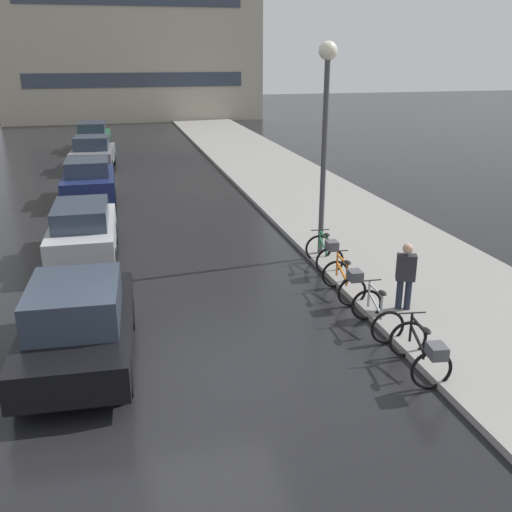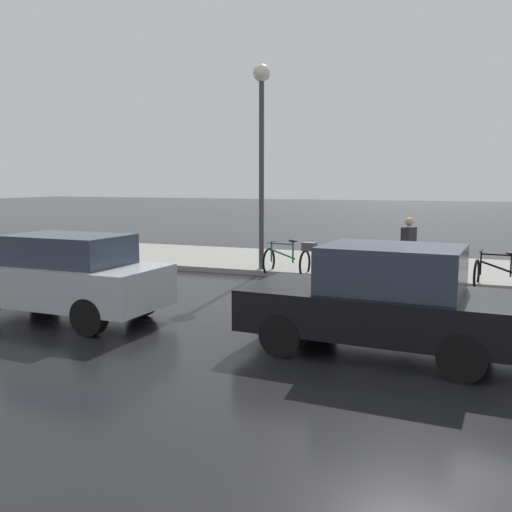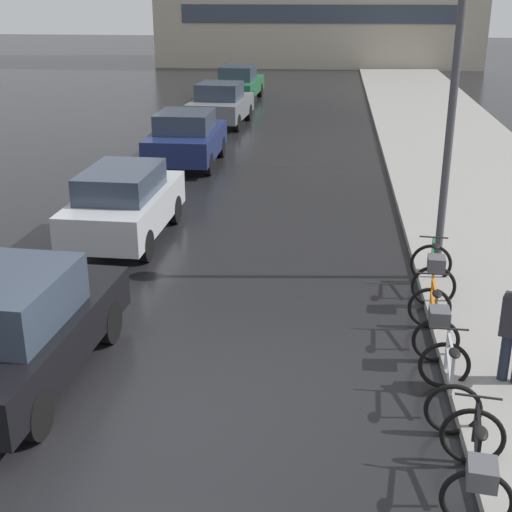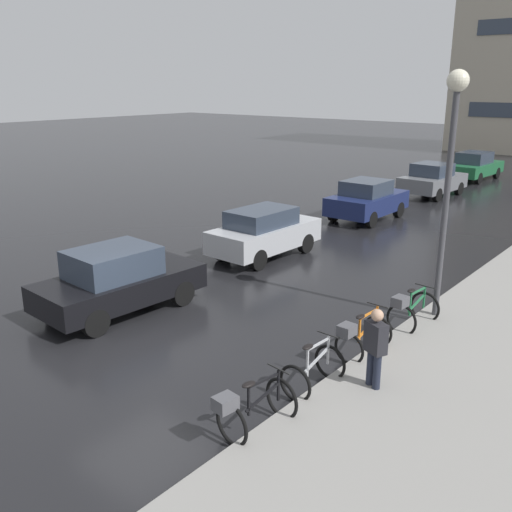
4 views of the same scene
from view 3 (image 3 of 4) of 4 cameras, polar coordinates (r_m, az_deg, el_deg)
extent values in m
plane|color=black|center=(8.94, -7.67, -14.35)|extent=(140.00, 140.00, 0.00)
cube|color=gray|center=(18.26, 18.72, 3.74)|extent=(4.80, 60.00, 0.14)
torus|color=black|center=(8.63, 16.94, -13.66)|extent=(0.73, 0.16, 0.73)
torus|color=black|center=(7.75, 17.24, -18.19)|extent=(0.73, 0.16, 0.73)
cube|color=black|center=(7.88, 17.34, -15.10)|extent=(0.04, 0.04, 0.52)
cube|color=black|center=(8.41, 17.16, -12.41)|extent=(0.04, 0.04, 0.55)
cube|color=black|center=(8.02, 17.42, -12.37)|extent=(0.13, 0.65, 0.04)
cube|color=black|center=(8.15, 17.21, -14.18)|extent=(0.14, 0.74, 0.27)
ellipsoid|color=black|center=(7.72, 17.57, -13.36)|extent=(0.17, 0.28, 0.07)
cylinder|color=black|center=(8.25, 17.38, -10.68)|extent=(0.50, 0.10, 0.03)
cube|color=#4C4C51|center=(7.40, 17.64, -16.23)|extent=(0.32, 0.38, 0.22)
torus|color=black|center=(9.99, 14.83, -8.47)|extent=(0.70, 0.09, 0.70)
torus|color=black|center=(9.08, 15.48, -11.75)|extent=(0.70, 0.09, 0.70)
cube|color=#ADAFB5|center=(9.23, 15.42, -9.15)|extent=(0.04, 0.04, 0.55)
cube|color=#ADAFB5|center=(9.78, 15.03, -7.24)|extent=(0.04, 0.04, 0.57)
cube|color=#ADAFB5|center=(9.40, 15.36, -6.89)|extent=(0.06, 0.64, 0.04)
cube|color=#ADAFB5|center=(9.51, 15.20, -8.56)|extent=(0.07, 0.73, 0.26)
ellipsoid|color=black|center=(9.09, 15.60, -7.49)|extent=(0.15, 0.27, 0.07)
cylinder|color=black|center=(9.65, 15.20, -5.64)|extent=(0.50, 0.05, 0.03)
torus|color=black|center=(11.62, 13.71, -4.04)|extent=(0.69, 0.09, 0.69)
torus|color=black|center=(10.63, 14.18, -6.55)|extent=(0.69, 0.09, 0.69)
cube|color=orange|center=(10.83, 14.14, -4.41)|extent=(0.04, 0.04, 0.54)
cube|color=orange|center=(11.43, 13.87, -2.86)|extent=(0.04, 0.04, 0.60)
cube|color=orange|center=(11.03, 14.12, -2.46)|extent=(0.06, 0.67, 0.04)
cube|color=orange|center=(11.13, 13.99, -3.99)|extent=(0.07, 0.76, 0.27)
ellipsoid|color=black|center=(10.71, 14.29, -2.96)|extent=(0.15, 0.27, 0.07)
cylinder|color=black|center=(11.30, 14.01, -1.39)|extent=(0.50, 0.05, 0.03)
cube|color=#4C4C51|center=(10.33, 14.45, -4.69)|extent=(0.29, 0.35, 0.22)
torus|color=black|center=(13.33, 13.82, -0.61)|extent=(0.75, 0.12, 0.75)
torus|color=black|center=(12.35, 14.02, -2.39)|extent=(0.75, 0.12, 0.75)
cube|color=#237042|center=(12.56, 14.06, -0.58)|extent=(0.04, 0.04, 0.57)
cube|color=#237042|center=(13.16, 13.93, 0.32)|extent=(0.04, 0.04, 0.52)
cube|color=#237042|center=(12.78, 14.09, 0.85)|extent=(0.09, 0.63, 0.04)
cube|color=#237042|center=(12.85, 13.98, -0.35)|extent=(0.10, 0.72, 0.26)
ellipsoid|color=black|center=(12.45, 14.19, 0.77)|extent=(0.16, 0.27, 0.07)
cylinder|color=black|center=(13.07, 14.04, 1.47)|extent=(0.50, 0.07, 0.03)
cube|color=#4C4C51|center=(12.06, 14.23, -0.55)|extent=(0.31, 0.36, 0.22)
cube|color=black|center=(10.28, -18.64, -6.24)|extent=(2.08, 4.13, 0.62)
cube|color=#2D3847|center=(9.89, -19.49, -3.31)|extent=(1.63, 2.06, 0.68)
cylinder|color=black|center=(11.77, -19.34, -4.47)|extent=(0.26, 0.65, 0.64)
cylinder|color=black|center=(11.10, -11.74, -5.23)|extent=(0.26, 0.65, 0.64)
cylinder|color=black|center=(9.12, -17.27, -11.99)|extent=(0.26, 0.65, 0.64)
cube|color=#B2B5BA|center=(15.35, -10.41, 3.75)|extent=(1.80, 3.93, 0.72)
cube|color=#2D3847|center=(15.04, -10.75, 5.88)|extent=(1.44, 2.18, 0.54)
cylinder|color=black|center=(16.78, -11.54, 3.86)|extent=(0.24, 0.65, 0.64)
cylinder|color=black|center=(16.36, -6.59, 3.71)|extent=(0.24, 0.65, 0.64)
cylinder|color=black|center=(14.64, -14.50, 1.07)|extent=(0.24, 0.65, 0.64)
cylinder|color=black|center=(14.16, -8.89, 0.82)|extent=(0.24, 0.65, 0.64)
cube|color=navy|center=(21.71, -5.57, 9.04)|extent=(1.91, 3.78, 0.72)
cube|color=#2D3847|center=(21.44, -5.72, 10.65)|extent=(1.56, 1.81, 0.58)
cylinder|color=black|center=(23.08, -7.04, 8.78)|extent=(0.22, 0.64, 0.64)
cylinder|color=black|center=(22.76, -2.84, 8.73)|extent=(0.22, 0.64, 0.64)
cylinder|color=black|center=(20.87, -8.48, 7.40)|extent=(0.22, 0.64, 0.64)
cylinder|color=black|center=(20.51, -3.86, 7.35)|extent=(0.22, 0.64, 0.64)
cube|color=slate|center=(28.01, -2.84, 11.77)|extent=(2.19, 3.88, 0.69)
cube|color=#2D3847|center=(27.77, -2.94, 13.05)|extent=(1.69, 1.80, 0.61)
cylinder|color=black|center=(29.38, -3.99, 11.50)|extent=(0.27, 0.65, 0.64)
cylinder|color=black|center=(29.02, -0.62, 11.43)|extent=(0.27, 0.65, 0.64)
cylinder|color=black|center=(27.17, -5.18, 10.68)|extent=(0.27, 0.65, 0.64)
cylinder|color=black|center=(26.77, -1.56, 10.61)|extent=(0.27, 0.65, 0.64)
cube|color=#1E6038|center=(34.14, -1.40, 13.41)|extent=(2.02, 4.37, 0.64)
cube|color=#2D3847|center=(33.89, -1.47, 14.44)|extent=(1.58, 2.08, 0.63)
cylinder|color=black|center=(35.62, -2.31, 13.20)|extent=(0.25, 0.65, 0.64)
cylinder|color=black|center=(35.35, 0.30, 13.15)|extent=(0.25, 0.65, 0.64)
cylinder|color=black|center=(33.05, -3.21, 12.57)|extent=(0.25, 0.65, 0.64)
cylinder|color=black|center=(32.75, -0.41, 12.53)|extent=(0.25, 0.65, 0.64)
cylinder|color=#1E2333|center=(10.20, 19.24, -7.97)|extent=(0.14, 0.14, 0.82)
cylinder|color=#424247|center=(12.99, 15.19, 9.06)|extent=(0.14, 0.14, 5.24)
cube|color=#333D4C|center=(46.72, 4.97, 18.73)|extent=(17.14, 0.06, 1.10)
camera|label=1|loc=(3.63, -108.12, -3.08)|focal=40.00mm
camera|label=2|loc=(14.56, -54.01, 1.93)|focal=40.00mm
camera|label=4|loc=(6.69, 94.36, 0.60)|focal=40.00mm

